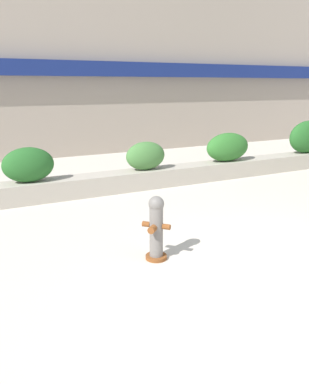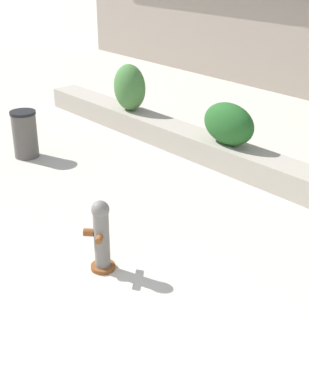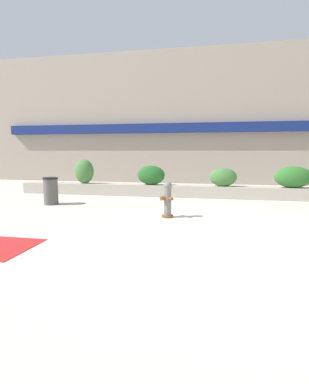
% 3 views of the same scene
% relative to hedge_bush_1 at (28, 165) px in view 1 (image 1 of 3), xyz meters
% --- Properties ---
extents(building_facade, '(30.00, 1.36, 8.00)m').
position_rel_hedge_bush_1_xyz_m(building_facade, '(2.90, 5.98, 3.06)').
color(building_facade, gray).
rests_on(building_facade, ground).
extents(planter_wall_low, '(18.00, 0.70, 0.50)m').
position_rel_hedge_bush_1_xyz_m(planter_wall_low, '(2.90, 0.00, -0.67)').
color(planter_wall_low, '#ADA393').
rests_on(planter_wall_low, ground).
extents(hedge_bush_1, '(1.22, 0.61, 0.85)m').
position_rel_hedge_bush_1_xyz_m(hedge_bush_1, '(0.00, 0.00, 0.00)').
color(hedge_bush_1, '#235B23').
rests_on(hedge_bush_1, planter_wall_low).
extents(hedge_bush_2, '(1.14, 0.56, 0.78)m').
position_rel_hedge_bush_1_xyz_m(hedge_bush_2, '(3.10, 0.00, -0.03)').
color(hedge_bush_2, '#427538').
rests_on(hedge_bush_2, planter_wall_low).
extents(hedge_bush_3, '(1.48, 0.65, 0.87)m').
position_rel_hedge_bush_1_xyz_m(hedge_bush_3, '(5.86, 0.00, 0.01)').
color(hedge_bush_3, '#2D6B28').
rests_on(hedge_bush_3, planter_wall_low).
extents(hedge_bush_4, '(1.55, 0.63, 1.10)m').
position_rel_hedge_bush_1_xyz_m(hedge_bush_4, '(9.22, 0.00, 0.13)').
color(hedge_bush_4, '#235B23').
rests_on(hedge_bush_4, planter_wall_low).
extents(fire_hydrant, '(0.50, 0.50, 1.08)m').
position_rel_hedge_bush_1_xyz_m(fire_hydrant, '(1.37, -4.16, -0.37)').
color(fire_hydrant, brown).
rests_on(fire_hydrant, ground).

